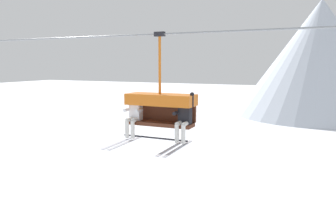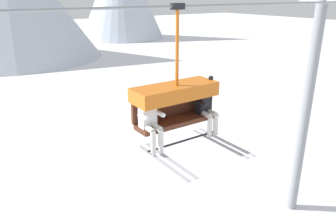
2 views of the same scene
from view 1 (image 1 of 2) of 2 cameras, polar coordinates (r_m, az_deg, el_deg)
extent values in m
cone|color=silver|center=(48.02, 24.76, 8.52)|extent=(21.22, 21.22, 15.22)
cylinder|color=gray|center=(9.28, -7.90, 13.04)|extent=(16.57, 0.05, 0.05)
cube|color=#512819|center=(8.86, -1.41, -2.03)|extent=(1.85, 0.48, 0.10)
cube|color=#512819|center=(9.06, -0.65, -0.03)|extent=(1.85, 0.08, 0.45)
cube|color=#D16619|center=(8.82, -1.26, 2.19)|extent=(1.88, 0.68, 0.30)
cylinder|color=black|center=(8.64, -2.32, -4.53)|extent=(1.85, 0.04, 0.04)
cylinder|color=#D16619|center=(8.71, -1.45, 8.10)|extent=(0.07, 0.07, 1.52)
cube|color=black|center=(8.74, -1.47, 13.41)|extent=(0.28, 0.12, 0.12)
cube|color=silver|center=(9.13, -5.63, 0.21)|extent=(0.32, 0.22, 0.52)
sphere|color=maroon|center=(9.08, -5.66, 2.46)|extent=(0.22, 0.22, 0.22)
ellipsoid|color=black|center=(8.99, -5.98, 2.39)|extent=(0.17, 0.04, 0.08)
cylinder|color=silver|center=(9.06, -6.62, -1.27)|extent=(0.11, 0.34, 0.11)
cylinder|color=silver|center=(8.97, -5.66, -1.35)|extent=(0.11, 0.34, 0.11)
cylinder|color=silver|center=(8.96, -7.15, -2.95)|extent=(0.11, 0.11, 0.48)
cylinder|color=silver|center=(8.87, -6.18, -3.05)|extent=(0.11, 0.11, 0.48)
cube|color=#B2B2BC|center=(8.77, -8.13, -5.15)|extent=(0.09, 1.70, 0.02)
cube|color=#B2B2BC|center=(8.68, -7.15, -5.27)|extent=(0.09, 1.70, 0.02)
cylinder|color=silver|center=(9.09, -7.12, 0.41)|extent=(0.09, 0.30, 0.09)
cylinder|color=silver|center=(8.90, -5.06, 0.27)|extent=(0.09, 0.30, 0.09)
cube|color=black|center=(8.50, 2.99, -0.36)|extent=(0.32, 0.22, 0.52)
sphere|color=silver|center=(8.45, 3.01, 2.05)|extent=(0.22, 0.22, 0.22)
ellipsoid|color=black|center=(8.36, 2.75, 1.98)|extent=(0.17, 0.04, 0.08)
cylinder|color=silver|center=(8.41, 2.00, -1.97)|extent=(0.11, 0.34, 0.11)
cylinder|color=silver|center=(8.35, 3.11, -2.05)|extent=(0.11, 0.34, 0.11)
cylinder|color=silver|center=(8.30, 1.54, -3.79)|extent=(0.11, 0.11, 0.48)
cylinder|color=silver|center=(8.24, 2.67, -3.89)|extent=(0.11, 0.11, 0.48)
cube|color=#B2B2BC|center=(8.10, 0.72, -6.20)|extent=(0.09, 1.70, 0.02)
cube|color=#B2B2BC|center=(8.04, 1.88, -6.32)|extent=(0.09, 1.70, 0.02)
cylinder|color=black|center=(8.42, 1.43, -0.15)|extent=(0.09, 0.30, 0.09)
cylinder|color=black|center=(8.39, 4.20, 1.92)|extent=(0.09, 0.09, 0.30)
sphere|color=black|center=(8.37, 4.21, 3.08)|extent=(0.11, 0.11, 0.11)
camera|label=2|loc=(8.13, -48.43, 12.74)|focal=35.00mm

